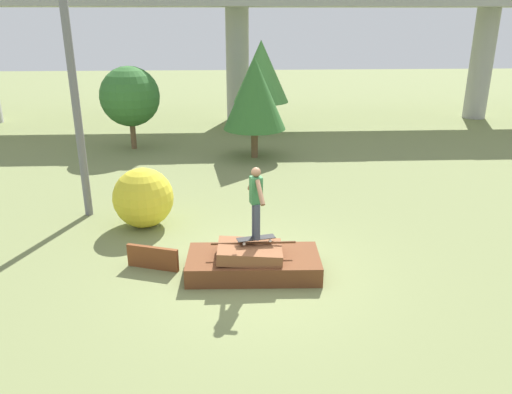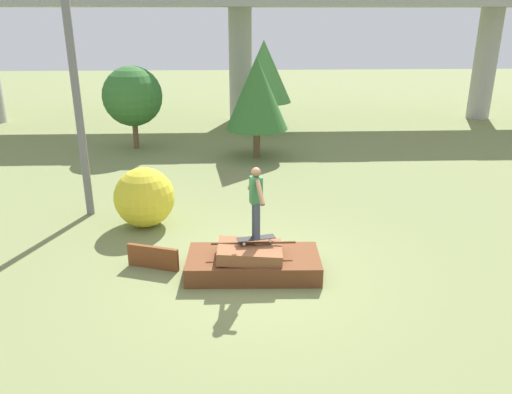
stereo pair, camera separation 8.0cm
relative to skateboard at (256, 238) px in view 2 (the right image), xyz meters
The scene contains 11 objects.
ground_plane 0.78m from the skateboard, behind, with size 80.00×80.00×0.00m, color olive.
scrap_pile 0.52m from the skateboard, 161.60° to the right, with size 2.71×1.36×0.70m.
scrap_plank_loose 2.21m from the skateboard, behind, with size 1.10×0.44×0.49m.
skateboard is the anchor object (origin of this frame).
skater 0.84m from the skateboard, 10.62° to the right, with size 0.31×1.02×1.46m.
highway_overpass 16.42m from the skateboard, 90.20° to the left, with size 44.00×4.38×5.92m.
utility_pole 6.10m from the skateboard, 141.12° to the left, with size 1.30×0.20×6.78m.
tree_behind_left 8.98m from the skateboard, 87.29° to the left, with size 2.26×2.26×3.62m.
tree_behind_right 11.27m from the skateboard, 112.40° to the left, with size 2.27×2.27×3.18m.
tree_mid_back 13.33m from the skateboard, 85.98° to the left, with size 2.43×2.43×3.98m.
bush_yellow_flowering 3.69m from the skateboard, 135.62° to the left, with size 1.48×1.48×1.48m.
Camera 2 is at (-0.35, -9.04, 4.97)m, focal length 35.00 mm.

